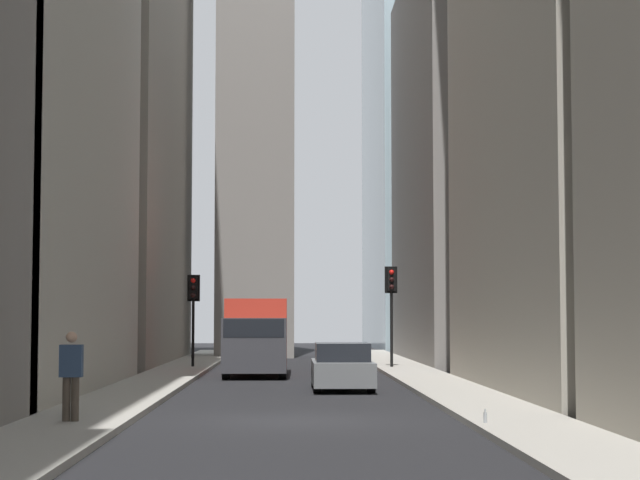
# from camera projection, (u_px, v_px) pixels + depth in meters

# --- Properties ---
(ground_plane) EXTENTS (135.00, 135.00, 0.00)m
(ground_plane) POSITION_uv_depth(u_px,v_px,m) (298.00, 420.00, 23.94)
(ground_plane) COLOR black
(sidewalk_right) EXTENTS (90.00, 2.20, 0.14)m
(sidewalk_right) POSITION_uv_depth(u_px,v_px,m) (85.00, 418.00, 23.82)
(sidewalk_right) COLOR #A8A399
(sidewalk_right) RESTS_ON ground_plane
(sidewalk_left) EXTENTS (90.00, 2.20, 0.14)m
(sidewalk_left) POSITION_uv_depth(u_px,v_px,m) (508.00, 417.00, 24.06)
(sidewalk_left) COLOR #A8A399
(sidewalk_left) RESTS_ON ground_plane
(building_left_far) EXTENTS (18.37, 10.00, 19.49)m
(building_left_far) POSITION_uv_depth(u_px,v_px,m) (511.00, 161.00, 54.64)
(building_left_far) COLOR gray
(building_left_far) RESTS_ON ground_plane
(building_right_far) EXTENTS (19.59, 10.50, 31.50)m
(building_right_far) POSITION_uv_depth(u_px,v_px,m) (69.00, 28.00, 53.08)
(building_right_far) COLOR gray
(building_right_far) RESTS_ON ground_plane
(delivery_truck) EXTENTS (6.46, 2.25, 2.84)m
(delivery_truck) POSITION_uv_depth(u_px,v_px,m) (256.00, 336.00, 41.76)
(delivery_truck) COLOR red
(delivery_truck) RESTS_ON ground_plane
(hatchback_grey) EXTENTS (4.30, 1.78, 1.42)m
(hatchback_grey) POSITION_uv_depth(u_px,v_px,m) (342.00, 368.00, 33.65)
(hatchback_grey) COLOR slate
(hatchback_grey) RESTS_ON ground_plane
(traffic_light_midblock) EXTENTS (0.43, 0.52, 3.78)m
(traffic_light_midblock) POSITION_uv_depth(u_px,v_px,m) (193.00, 299.00, 46.44)
(traffic_light_midblock) COLOR black
(traffic_light_midblock) RESTS_ON sidewalk_right
(traffic_light_far_junction) EXTENTS (0.43, 0.52, 4.11)m
(traffic_light_far_junction) POSITION_uv_depth(u_px,v_px,m) (391.00, 293.00, 46.18)
(traffic_light_far_junction) COLOR black
(traffic_light_far_junction) RESTS_ON sidewalk_left
(pedestrian) EXTENTS (0.26, 0.44, 1.77)m
(pedestrian) POSITION_uv_depth(u_px,v_px,m) (71.00, 372.00, 22.31)
(pedestrian) COLOR #473D33
(pedestrian) RESTS_ON sidewalk_right
(discarded_bottle) EXTENTS (0.07, 0.07, 0.27)m
(discarded_bottle) POSITION_uv_depth(u_px,v_px,m) (485.00, 417.00, 21.93)
(discarded_bottle) COLOR #999EA3
(discarded_bottle) RESTS_ON sidewalk_left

